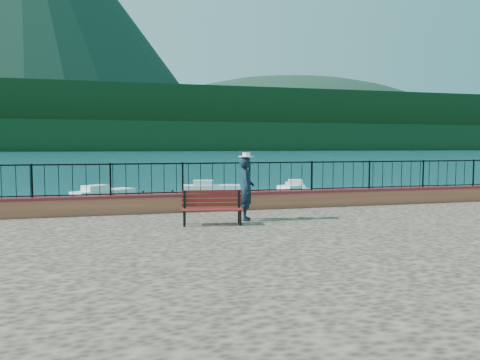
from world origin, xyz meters
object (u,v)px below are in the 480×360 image
boat_3 (104,190)px  boat_0 (113,211)px  park_bench (212,214)px  boat_1 (329,201)px  boat_4 (212,185)px  boat_5 (295,184)px  boat_2 (294,190)px  person (246,189)px

boat_3 → boat_0: bearing=-124.0°
park_bench → boat_0: park_bench is taller
boat_0 → boat_1: same height
boat_1 → boat_4: 11.70m
boat_5 → boat_3: bearing=114.1°
boat_2 → boat_5: same height
boat_4 → boat_5: same height
boat_1 → boat_3: (-11.55, 9.11, 0.00)m
boat_3 → boat_4: 7.77m
park_bench → boat_5: 23.35m
boat_3 → boat_4: (7.54, 1.88, 0.00)m
boat_0 → boat_3: size_ratio=0.82×
boat_4 → person: bearing=-87.0°
person → boat_4: person is taller
person → boat_2: (7.68, 15.61, -1.69)m
boat_0 → boat_1: 11.01m
boat_0 → boat_2: bearing=37.5°
boat_1 → boat_5: (2.26, 10.43, 0.00)m
person → boat_4: size_ratio=0.43×
boat_1 → boat_2: size_ratio=0.86×
person → boat_1: (7.34, 9.82, -1.69)m
boat_2 → boat_4: (-4.34, 5.21, 0.00)m
park_bench → boat_5: (10.68, 20.74, -1.08)m
boat_4 → boat_5: bearing=7.0°
park_bench → boat_1: park_bench is taller
boat_2 → boat_4: same height
boat_0 → boat_5: 17.59m
park_bench → person: (1.08, 0.48, 0.61)m
boat_5 → boat_4: bearing=103.5°
boat_0 → boat_4: same height
boat_1 → boat_0: bearing=-179.8°
boat_3 → person: bearing=-114.8°
park_bench → person: 1.33m
park_bench → boat_5: park_bench is taller
boat_1 → boat_4: bearing=104.0°
boat_1 → boat_5: bearing=71.8°
boat_3 → park_bench: bearing=-118.1°
boat_0 → boat_1: bearing=12.0°
person → boat_1: person is taller
person → boat_4: (3.33, 20.82, -1.69)m
boat_3 → boat_5: size_ratio=1.07×
boat_1 → boat_3: 14.71m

